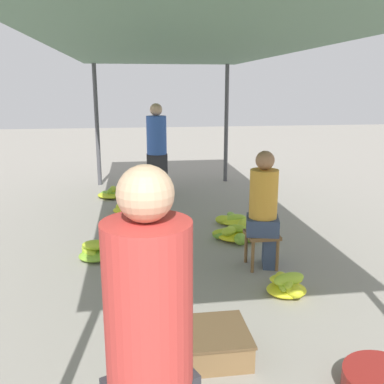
# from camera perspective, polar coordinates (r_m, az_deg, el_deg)

# --- Properties ---
(canopy_post_back_left) EXTENTS (0.08, 0.08, 2.37)m
(canopy_post_back_left) POSITION_cam_1_polar(r_m,az_deg,el_deg) (8.68, -12.55, 8.59)
(canopy_post_back_left) COLOR #4C4C51
(canopy_post_back_left) RESTS_ON ground
(canopy_post_back_right) EXTENTS (0.08, 0.08, 2.37)m
(canopy_post_back_right) POSITION_cam_1_polar(r_m,az_deg,el_deg) (8.86, 4.59, 8.98)
(canopy_post_back_right) COLOR #4C4C51
(canopy_post_back_right) RESTS_ON ground
(canopy_tarp) EXTENTS (2.99, 7.73, 0.04)m
(canopy_tarp) POSITION_cam_1_polar(r_m,az_deg,el_deg) (5.01, -0.86, 19.03)
(canopy_tarp) COLOR #567A60
(canopy_tarp) RESTS_ON canopy_post_front_left
(vendor_foreground) EXTENTS (0.46, 0.46, 1.66)m
(vendor_foreground) POSITION_cam_1_polar(r_m,az_deg,el_deg) (1.88, -5.65, -21.14)
(vendor_foreground) COLOR #2D2D33
(vendor_foreground) RESTS_ON ground
(stool) EXTENTS (0.34, 0.34, 0.39)m
(stool) POSITION_cam_1_polar(r_m,az_deg,el_deg) (4.75, 9.29, -6.27)
(stool) COLOR brown
(stool) RESTS_ON ground
(vendor_seated) EXTENTS (0.41, 0.41, 1.29)m
(vendor_seated) POSITION_cam_1_polar(r_m,az_deg,el_deg) (4.65, 9.65, -2.16)
(vendor_seated) COLOR #384766
(vendor_seated) RESTS_ON ground
(banana_pile_left_0) EXTENTS (0.47, 0.42, 0.24)m
(banana_pile_left_0) POSITION_cam_1_polar(r_m,az_deg,el_deg) (5.11, -12.73, -7.66)
(banana_pile_left_0) COLOR #B0CB2D
(banana_pile_left_0) RESTS_ON ground
(banana_pile_left_1) EXTENTS (0.56, 0.61, 0.20)m
(banana_pile_left_1) POSITION_cam_1_polar(r_m,az_deg,el_deg) (7.82, -10.48, -0.16)
(banana_pile_left_1) COLOR #76B337
(banana_pile_left_1) RESTS_ON ground
(banana_pile_left_2) EXTENTS (0.43, 0.40, 0.24)m
(banana_pile_left_2) POSITION_cam_1_polar(r_m,az_deg,el_deg) (6.81, -8.68, -2.06)
(banana_pile_left_2) COLOR #BFD12A
(banana_pile_left_2) RESTS_ON ground
(banana_pile_right_0) EXTENTS (0.38, 0.55, 0.24)m
(banana_pile_right_0) POSITION_cam_1_polar(r_m,az_deg,el_deg) (4.27, 12.49, -11.95)
(banana_pile_right_0) COLOR #C7D429
(banana_pile_right_0) RESTS_ON ground
(banana_pile_right_1) EXTENTS (0.60, 0.60, 0.20)m
(banana_pile_right_1) POSITION_cam_1_polar(r_m,az_deg,el_deg) (5.58, 5.66, -5.71)
(banana_pile_right_1) COLOR #74B337
(banana_pile_right_1) RESTS_ON ground
(banana_pile_right_2) EXTENTS (0.54, 0.58, 0.15)m
(banana_pile_right_2) POSITION_cam_1_polar(r_m,az_deg,el_deg) (6.20, 5.69, -3.75)
(banana_pile_right_2) COLOR #B5CD2C
(banana_pile_right_2) RESTS_ON ground
(crate_near) EXTENTS (0.51, 0.51, 0.21)m
(crate_near) POSITION_cam_1_polar(r_m,az_deg,el_deg) (3.34, 2.86, -19.42)
(crate_near) COLOR brown
(crate_near) RESTS_ON ground
(shopper_walking_mid) EXTENTS (0.38, 0.36, 1.65)m
(shopper_walking_mid) POSITION_cam_1_polar(r_m,az_deg,el_deg) (7.64, -4.72, 5.75)
(shopper_walking_mid) COLOR #2D2D33
(shopper_walking_mid) RESTS_ON ground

